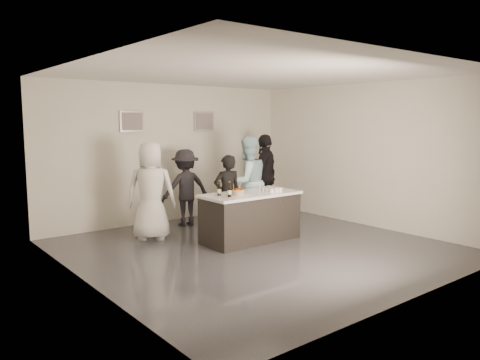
{
  "coord_description": "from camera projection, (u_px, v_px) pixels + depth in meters",
  "views": [
    {
      "loc": [
        -5.2,
        -6.06,
        2.22
      ],
      "look_at": [
        0.0,
        0.5,
        1.15
      ],
      "focal_mm": 35.0,
      "sensor_mm": 36.0,
      "label": 1
    }
  ],
  "objects": [
    {
      "name": "person_guest_right",
      "position": [
        265.0,
        176.0,
        10.68
      ],
      "size": [
        1.2,
        0.97,
        1.91
      ],
      "primitive_type": "imported",
      "rotation": [
        0.0,
        0.0,
        3.67
      ],
      "color": "black",
      "rests_on": "ground"
    },
    {
      "name": "picture_left",
      "position": [
        132.0,
        121.0,
        9.67
      ],
      "size": [
        0.54,
        0.04,
        0.44
      ],
      "primitive_type": "cube",
      "color": "#B2B2B7",
      "rests_on": "wall_back"
    },
    {
      "name": "cake",
      "position": [
        238.0,
        193.0,
        8.34
      ],
      "size": [
        0.22,
        0.22,
        0.08
      ],
      "primitive_type": "cylinder",
      "color": "gold",
      "rests_on": "bar_counter"
    },
    {
      "name": "wall_front",
      "position": [
        419.0,
        180.0,
        5.68
      ],
      "size": [
        6.0,
        0.04,
        3.0
      ],
      "primitive_type": "cube",
      "color": "silver",
      "rests_on": "ground"
    },
    {
      "name": "beer_bottle_b",
      "position": [
        229.0,
        190.0,
        8.08
      ],
      "size": [
        0.07,
        0.07,
        0.26
      ],
      "primitive_type": "cylinder",
      "color": "black",
      "rests_on": "bar_counter"
    },
    {
      "name": "person_main_blue",
      "position": [
        247.0,
        182.0,
        9.61
      ],
      "size": [
        0.99,
        0.81,
        1.91
      ],
      "primitive_type": "imported",
      "rotation": [
        0.0,
        0.0,
        3.04
      ],
      "color": "#B5E4ED",
      "rests_on": "ground"
    },
    {
      "name": "person_guest_left",
      "position": [
        151.0,
        191.0,
        8.69
      ],
      "size": [
        1.07,
        1.01,
        1.84
      ],
      "primitive_type": "imported",
      "rotation": [
        0.0,
        0.0,
        2.5
      ],
      "color": "white",
      "rests_on": "ground"
    },
    {
      "name": "bar_counter",
      "position": [
        251.0,
        217.0,
        8.63
      ],
      "size": [
        1.86,
        0.86,
        0.9
      ],
      "primitive_type": "cube",
      "color": "white",
      "rests_on": "ground"
    },
    {
      "name": "beer_bottle_a",
      "position": [
        219.0,
        188.0,
        8.23
      ],
      "size": [
        0.07,
        0.07,
        0.26
      ],
      "primitive_type": "cylinder",
      "color": "black",
      "rests_on": "bar_counter"
    },
    {
      "name": "person_guest_back",
      "position": [
        185.0,
        188.0,
        9.89
      ],
      "size": [
        1.13,
        0.77,
        1.62
      ],
      "primitive_type": "imported",
      "rotation": [
        0.0,
        0.0,
        2.97
      ],
      "color": "black",
      "rests_on": "ground"
    },
    {
      "name": "ceiling",
      "position": [
        259.0,
        73.0,
        7.82
      ],
      "size": [
        6.0,
        6.0,
        0.0
      ],
      "primitive_type": "plane",
      "rotation": [
        3.14,
        0.0,
        0.0
      ],
      "color": "white"
    },
    {
      "name": "person_main_black",
      "position": [
        227.0,
        195.0,
        9.14
      ],
      "size": [
        0.63,
        0.47,
        1.56
      ],
      "primitive_type": "imported",
      "rotation": [
        0.0,
        0.0,
        2.96
      ],
      "color": "black",
      "rests_on": "ground"
    },
    {
      "name": "wall_right",
      "position": [
        366.0,
        155.0,
        9.86
      ],
      "size": [
        0.04,
        6.0,
        3.0
      ],
      "primitive_type": "cube",
      "color": "silver",
      "rests_on": "ground"
    },
    {
      "name": "picture_right",
      "position": [
        204.0,
        121.0,
        10.78
      ],
      "size": [
        0.54,
        0.04,
        0.44
      ],
      "primitive_type": "cube",
      "color": "#B2B2B7",
      "rests_on": "wall_back"
    },
    {
      "name": "tumbler_cluster",
      "position": [
        270.0,
        189.0,
        8.76
      ],
      "size": [
        0.3,
        0.4,
        0.08
      ],
      "primitive_type": "cube",
      "color": "orange",
      "rests_on": "bar_counter"
    },
    {
      "name": "candles",
      "position": [
        249.0,
        196.0,
        8.19
      ],
      "size": [
        0.24,
        0.08,
        0.01
      ],
      "primitive_type": "cube",
      "color": "pink",
      "rests_on": "bar_counter"
    },
    {
      "name": "wall_back",
      "position": [
        170.0,
        153.0,
        10.34
      ],
      "size": [
        6.0,
        0.04,
        3.0
      ],
      "primitive_type": "cube",
      "color": "silver",
      "rests_on": "ground"
    },
    {
      "name": "wall_left",
      "position": [
        85.0,
        175.0,
        6.16
      ],
      "size": [
        0.04,
        6.0,
        3.0
      ],
      "primitive_type": "cube",
      "color": "silver",
      "rests_on": "ground"
    },
    {
      "name": "floor",
      "position": [
        258.0,
        248.0,
        8.2
      ],
      "size": [
        6.0,
        6.0,
        0.0
      ],
      "primitive_type": "plane",
      "color": "#3D3D42",
      "rests_on": "ground"
    }
  ]
}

